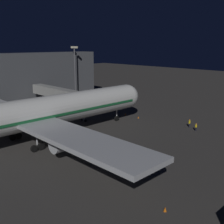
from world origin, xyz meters
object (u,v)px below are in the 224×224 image
jet_bridge (64,94)px  ground_crew_near_nose_gear (196,127)px  airliner_at_gate (20,117)px  ground_crew_marshaller_fwd (189,123)px  traffic_cone_nose_port (138,117)px  traffic_cone_nose_starboard (125,114)px  apron_floodlight_mast (75,70)px  traffic_cone_wingtip_svc_side (165,209)px

jet_bridge → ground_crew_near_nose_gear: size_ratio=14.05×
airliner_at_gate → ground_crew_marshaller_fwd: 35.87m
traffic_cone_nose_port → traffic_cone_nose_starboard: (4.40, 0.00, 0.00)m
ground_crew_marshaller_fwd → jet_bridge: bearing=26.1°
apron_floodlight_mast → traffic_cone_wingtip_svc_side: apron_floodlight_mast is taller
ground_crew_near_nose_gear → traffic_cone_nose_port: (15.41, 0.79, -0.68)m
jet_bridge → traffic_cone_nose_starboard: (-10.74, -11.56, -5.34)m
apron_floodlight_mast → traffic_cone_wingtip_svc_side: bearing=151.9°
apron_floodlight_mast → jet_bridge: bearing=134.0°
airliner_at_gate → jet_bridge: bearing=-54.8°
traffic_cone_wingtip_svc_side → ground_crew_marshaller_fwd: bearing=-63.8°
airliner_at_gate → apron_floodlight_mast: (25.50, -31.37, 4.66)m
airliner_at_gate → traffic_cone_nose_starboard: size_ratio=114.17×
airliner_at_gate → traffic_cone_wingtip_svc_side: (-30.20, -1.67, -5.24)m
jet_bridge → ground_crew_marshaller_fwd: 31.68m
jet_bridge → traffic_cone_nose_starboard: bearing=-132.9°
apron_floodlight_mast → ground_crew_near_nose_gear: size_ratio=10.08×
apron_floodlight_mast → ground_crew_marshaller_fwd: bearing=-178.9°
traffic_cone_nose_starboard → traffic_cone_wingtip_svc_side: (-32.40, 28.26, 0.00)m
traffic_cone_wingtip_svc_side → jet_bridge: bearing=-21.2°
traffic_cone_nose_port → traffic_cone_wingtip_svc_side: same height
ground_crew_near_nose_gear → traffic_cone_wingtip_svc_side: (-12.59, 29.06, -0.68)m
traffic_cone_nose_starboard → traffic_cone_nose_port: bearing=180.0°
jet_bridge → ground_crew_marshaller_fwd: (-28.14, -13.81, -4.57)m
jet_bridge → apron_floodlight_mast: 18.64m
airliner_at_gate → traffic_cone_wingtip_svc_side: airliner_at_gate is taller
jet_bridge → traffic_cone_nose_starboard: 16.66m
traffic_cone_nose_starboard → traffic_cone_wingtip_svc_side: same height
ground_crew_marshaller_fwd → traffic_cone_nose_starboard: 17.56m
jet_bridge → apron_floodlight_mast: apron_floodlight_mast is taller
jet_bridge → traffic_cone_nose_port: jet_bridge is taller
airliner_at_gate → ground_crew_marshaller_fwd: (-15.20, -32.18, -4.47)m
ground_crew_near_nose_gear → traffic_cone_nose_port: 15.45m
apron_floodlight_mast → traffic_cone_nose_port: apron_floodlight_mast is taller
apron_floodlight_mast → traffic_cone_wingtip_svc_side: (-55.70, 29.70, -9.90)m
ground_crew_near_nose_gear → traffic_cone_wingtip_svc_side: ground_crew_near_nose_gear is taller
apron_floodlight_mast → traffic_cone_nose_starboard: size_ratio=31.79×
jet_bridge → ground_crew_marshaller_fwd: size_ratio=12.94×
traffic_cone_nose_port → traffic_cone_nose_starboard: 4.40m
traffic_cone_wingtip_svc_side → ground_crew_near_nose_gear: bearing=-66.6°
ground_crew_marshaller_fwd → traffic_cone_nose_starboard: bearing=7.4°
airliner_at_gate → jet_bridge: size_ratio=2.58×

